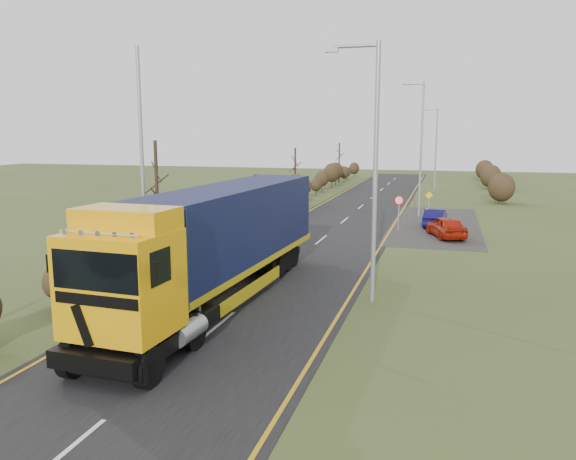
% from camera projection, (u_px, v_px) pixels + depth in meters
% --- Properties ---
extents(ground, '(160.00, 160.00, 0.00)m').
position_uv_depth(ground, '(256.00, 294.00, 22.56)').
color(ground, '#3A441D').
rests_on(ground, ground).
extents(road, '(8.00, 120.00, 0.02)m').
position_uv_depth(road, '(314.00, 246.00, 32.04)').
color(road, black).
rests_on(road, ground).
extents(layby, '(6.00, 18.00, 0.02)m').
position_uv_depth(layby, '(435.00, 224.00, 39.77)').
color(layby, '#2B2926').
rests_on(layby, ground).
extents(lane_markings, '(7.52, 116.00, 0.01)m').
position_uv_depth(lane_markings, '(312.00, 247.00, 31.75)').
color(lane_markings, '#C78D12').
rests_on(lane_markings, road).
extents(hedgerow, '(2.24, 102.04, 6.05)m').
position_uv_depth(hedgerow, '(201.00, 220.00, 31.39)').
color(hedgerow, '#312216').
rests_on(hedgerow, ground).
extents(lorry, '(3.30, 16.05, 4.44)m').
position_uv_depth(lorry, '(218.00, 238.00, 21.01)').
color(lorry, black).
rests_on(lorry, ground).
extents(car_red_hatchback, '(2.79, 4.25, 1.35)m').
position_uv_depth(car_red_hatchback, '(446.00, 227.00, 34.63)').
color(car_red_hatchback, '#A31A08').
rests_on(car_red_hatchback, ground).
extents(car_blue_sedan, '(1.63, 3.87, 1.24)m').
position_uv_depth(car_blue_sedan, '(435.00, 218.00, 38.72)').
color(car_blue_sedan, '#0D0B3E').
rests_on(car_blue_sedan, ground).
extents(streetlight_near, '(2.05, 0.19, 9.65)m').
position_uv_depth(streetlight_near, '(372.00, 162.00, 20.76)').
color(streetlight_near, '#95979A').
rests_on(streetlight_near, ground).
extents(streetlight_mid, '(2.16, 0.20, 10.20)m').
position_uv_depth(streetlight_mid, '(419.00, 143.00, 42.66)').
color(streetlight_mid, '#95979A').
rests_on(streetlight_mid, ground).
extents(streetlight_far, '(1.94, 0.18, 9.11)m').
position_uv_depth(streetlight_far, '(435.00, 145.00, 63.25)').
color(streetlight_far, '#95979A').
rests_on(streetlight_far, ground).
extents(left_pole, '(0.16, 0.16, 9.89)m').
position_uv_depth(left_pole, '(142.00, 168.00, 23.60)').
color(left_pole, '#95979A').
rests_on(left_pole, ground).
extents(speed_sign, '(0.65, 0.10, 2.36)m').
position_uv_depth(speed_sign, '(399.00, 206.00, 36.91)').
color(speed_sign, '#95979A').
rests_on(speed_sign, ground).
extents(warning_board, '(0.64, 0.11, 1.67)m').
position_uv_depth(warning_board, '(429.00, 199.00, 46.22)').
color(warning_board, '#95979A').
rests_on(warning_board, ground).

